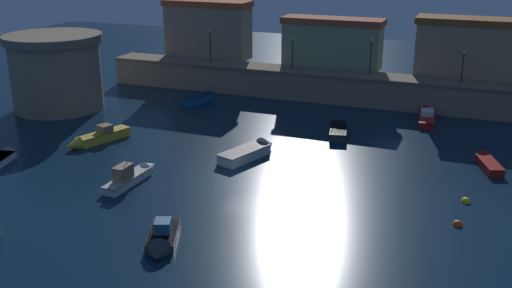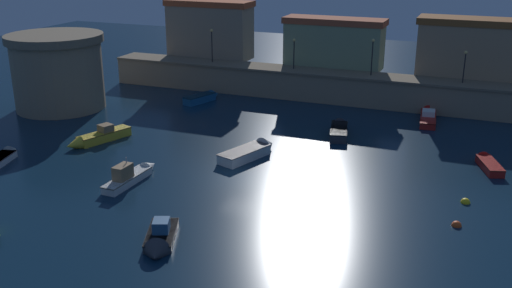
% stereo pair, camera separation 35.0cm
% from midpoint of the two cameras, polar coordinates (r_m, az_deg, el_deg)
% --- Properties ---
extents(ground_plane, '(136.04, 136.04, 0.00)m').
position_cam_midpoint_polar(ground_plane, '(45.06, -1.87, -3.24)').
color(ground_plane, '#0C2338').
extents(quay_wall, '(52.31, 3.85, 3.21)m').
position_cam_midpoint_polar(quay_wall, '(66.63, 6.50, 5.60)').
color(quay_wall, gray).
rests_on(quay_wall, ground).
extents(old_town_backdrop, '(43.89, 4.17, 6.99)m').
position_cam_midpoint_polar(old_town_backdrop, '(68.93, 8.39, 9.84)').
color(old_town_backdrop, gray).
rests_on(old_town_backdrop, ground).
extents(fortress_tower, '(9.90, 9.90, 7.84)m').
position_cam_midpoint_polar(fortress_tower, '(65.71, -18.78, 6.61)').
color(fortress_tower, gray).
rests_on(fortress_tower, ground).
extents(quay_lamp_0, '(0.32, 0.32, 3.88)m').
position_cam_midpoint_polar(quay_lamp_0, '(70.66, -4.57, 9.87)').
color(quay_lamp_0, black).
rests_on(quay_lamp_0, quay_wall).
extents(quay_lamp_1, '(0.32, 0.32, 3.40)m').
position_cam_midpoint_polar(quay_lamp_1, '(66.92, 3.38, 9.13)').
color(quay_lamp_1, black).
rests_on(quay_lamp_1, quay_wall).
extents(quay_lamp_2, '(0.32, 0.32, 3.90)m').
position_cam_midpoint_polar(quay_lamp_2, '(64.73, 10.83, 8.73)').
color(quay_lamp_2, black).
rests_on(quay_lamp_2, quay_wall).
extents(quay_lamp_3, '(0.32, 0.32, 3.27)m').
position_cam_midpoint_polar(quay_lamp_3, '(63.76, 19.14, 7.52)').
color(quay_lamp_3, black).
rests_on(quay_lamp_3, quay_wall).
extents(moored_boat_0, '(3.23, 4.87, 1.77)m').
position_cam_midpoint_polar(moored_boat_0, '(35.81, -9.37, -9.16)').
color(moored_boat_0, '#333338').
rests_on(moored_boat_0, ground).
extents(moored_boat_2, '(2.62, 5.82, 1.38)m').
position_cam_midpoint_polar(moored_boat_2, '(55.49, 7.74, 1.46)').
color(moored_boat_2, '#333338').
rests_on(moored_boat_2, ground).
extents(moored_boat_3, '(2.73, 5.11, 1.24)m').
position_cam_midpoint_polar(moored_boat_3, '(66.11, -5.35, 4.48)').
color(moored_boat_3, '#195689').
rests_on(moored_boat_3, ground).
extents(moored_boat_4, '(3.28, 6.46, 1.64)m').
position_cam_midpoint_polar(moored_boat_4, '(54.29, -15.25, 0.60)').
color(moored_boat_4, gold).
rests_on(moored_boat_4, ground).
extents(moored_boat_5, '(2.61, 4.72, 1.11)m').
position_cam_midpoint_polar(moored_boat_5, '(50.52, 21.08, -1.62)').
color(moored_boat_5, red).
rests_on(moored_boat_5, ground).
extents(moored_boat_6, '(1.33, 6.17, 2.34)m').
position_cam_midpoint_polar(moored_boat_6, '(45.21, -12.00, -2.93)').
color(moored_boat_6, silver).
rests_on(moored_boat_6, ground).
extents(moored_boat_7, '(2.11, 6.88, 1.52)m').
position_cam_midpoint_polar(moored_boat_7, '(61.74, 15.94, 2.69)').
color(moored_boat_7, red).
rests_on(moored_boat_7, ground).
extents(moored_boat_8, '(3.57, 6.27, 1.64)m').
position_cam_midpoint_polar(moored_boat_8, '(49.25, -0.61, -0.66)').
color(moored_boat_8, silver).
rests_on(moored_boat_8, ground).
extents(moored_boat_9, '(2.52, 4.97, 1.23)m').
position_cam_midpoint_polar(moored_boat_9, '(52.35, -23.37, -1.24)').
color(moored_boat_9, white).
rests_on(moored_boat_9, ground).
extents(mooring_buoy_0, '(0.66, 0.66, 0.66)m').
position_cam_midpoint_polar(mooring_buoy_0, '(43.43, 19.27, -5.28)').
color(mooring_buoy_0, yellow).
rests_on(mooring_buoy_0, ground).
extents(mooring_buoy_1, '(0.64, 0.64, 0.64)m').
position_cam_midpoint_polar(mooring_buoy_1, '(39.94, 18.52, -7.39)').
color(mooring_buoy_1, '#EA4C19').
rests_on(mooring_buoy_1, ground).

